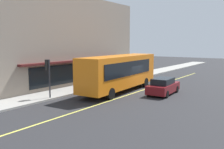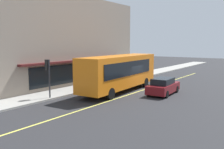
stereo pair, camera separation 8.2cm
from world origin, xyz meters
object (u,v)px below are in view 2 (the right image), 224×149
at_px(pedestrian_at_corner, 86,78).
at_px(car_maroon, 163,86).
at_px(bus, 120,71).
at_px(pedestrian_mid_block, 135,68).
at_px(traffic_light, 48,69).

bearing_deg(pedestrian_at_corner, car_maroon, -72.54).
xyz_separation_m(car_maroon, pedestrian_at_corner, (-2.31, 7.35, 0.45)).
relative_size(bus, pedestrian_at_corner, 6.50).
height_order(car_maroon, pedestrian_at_corner, pedestrian_at_corner).
bearing_deg(bus, pedestrian_mid_block, 23.19).
relative_size(pedestrian_at_corner, pedestrian_mid_block, 1.00).
bearing_deg(car_maroon, traffic_light, 136.42).
bearing_deg(bus, traffic_light, 154.27).
bearing_deg(car_maroon, bus, 105.46).
relative_size(car_maroon, pedestrian_mid_block, 2.53).
distance_m(bus, pedestrian_at_corner, 3.61).
relative_size(bus, car_maroon, 2.56).
relative_size(bus, pedestrian_mid_block, 6.47).
xyz_separation_m(bus, pedestrian_at_corner, (-1.19, 3.31, -0.79)).
height_order(bus, car_maroon, bus).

